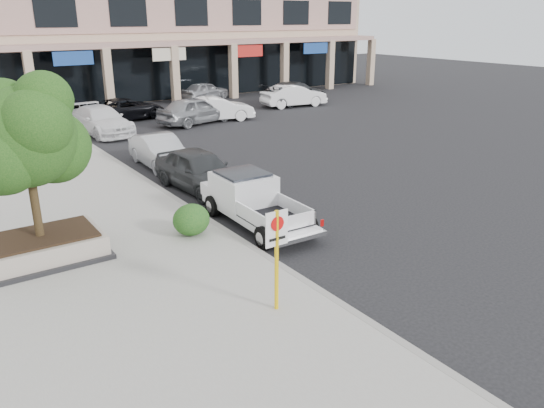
% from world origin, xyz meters
% --- Properties ---
extents(ground, '(120.00, 120.00, 0.00)m').
position_xyz_m(ground, '(0.00, 0.00, 0.00)').
color(ground, black).
rests_on(ground, ground).
extents(sidewalk, '(8.00, 52.00, 0.15)m').
position_xyz_m(sidewalk, '(-5.50, 6.00, 0.07)').
color(sidewalk, gray).
rests_on(sidewalk, ground).
extents(curb, '(0.20, 52.00, 0.15)m').
position_xyz_m(curb, '(-1.55, 6.00, 0.07)').
color(curb, gray).
rests_on(curb, ground).
extents(strip_mall, '(40.55, 12.43, 9.50)m').
position_xyz_m(strip_mall, '(8.00, 33.93, 4.75)').
color(strip_mall, tan).
rests_on(strip_mall, ground).
extents(planter, '(3.20, 2.20, 0.68)m').
position_xyz_m(planter, '(-6.53, 3.80, 0.48)').
color(planter, black).
rests_on(planter, sidewalk).
extents(planter_tree, '(2.90, 2.55, 4.00)m').
position_xyz_m(planter_tree, '(-6.40, 3.95, 3.41)').
color(planter_tree, black).
rests_on(planter_tree, planter).
extents(no_parking_sign, '(0.55, 0.09, 2.30)m').
position_xyz_m(no_parking_sign, '(-2.87, -1.78, 1.63)').
color(no_parking_sign, yellow).
rests_on(no_parking_sign, sidewalk).
extents(hedge, '(1.10, 0.99, 0.93)m').
position_xyz_m(hedge, '(-2.54, 3.06, 0.62)').
color(hedge, '#134517').
rests_on(hedge, sidewalk).
extents(pickup_truck, '(1.96, 4.96, 1.54)m').
position_xyz_m(pickup_truck, '(-0.35, 2.89, 0.77)').
color(pickup_truck, silver).
rests_on(pickup_truck, ground).
extents(curb_car_a, '(2.15, 4.64, 1.54)m').
position_xyz_m(curb_car_a, '(-0.17, 7.19, 0.77)').
color(curb_car_a, '#2A2C2F').
rests_on(curb_car_a, ground).
extents(curb_car_b, '(1.58, 4.25, 1.39)m').
position_xyz_m(curb_car_b, '(-0.11, 11.06, 0.69)').
color(curb_car_b, '#A6A9AE').
rests_on(curb_car_b, ground).
extents(curb_car_c, '(2.66, 5.42, 1.52)m').
position_xyz_m(curb_car_c, '(-0.07, 19.28, 0.76)').
color(curb_car_c, white).
rests_on(curb_car_c, ground).
extents(curb_car_d, '(2.70, 5.13, 1.38)m').
position_xyz_m(curb_car_d, '(-0.57, 22.82, 0.69)').
color(curb_car_d, black).
rests_on(curb_car_d, ground).
extents(lot_car_a, '(5.18, 3.02, 1.66)m').
position_xyz_m(lot_car_a, '(5.57, 19.02, 0.83)').
color(lot_car_a, gray).
rests_on(lot_car_a, ground).
extents(lot_car_b, '(4.77, 2.57, 1.49)m').
position_xyz_m(lot_car_b, '(7.16, 19.14, 0.75)').
color(lot_car_b, white).
rests_on(lot_car_b, ground).
extents(lot_car_c, '(6.05, 3.44, 1.65)m').
position_xyz_m(lot_car_c, '(15.17, 21.75, 0.83)').
color(lot_car_c, '#282A2D').
rests_on(lot_car_c, ground).
extents(lot_car_d, '(5.35, 3.20, 1.39)m').
position_xyz_m(lot_car_d, '(2.52, 22.64, 0.70)').
color(lot_car_d, black).
rests_on(lot_car_d, ground).
extents(lot_car_e, '(4.39, 2.73, 1.39)m').
position_xyz_m(lot_car_e, '(10.65, 27.44, 0.70)').
color(lot_car_e, '#9E9FA5').
rests_on(lot_car_e, ground).
extents(lot_car_f, '(4.94, 2.25, 1.57)m').
position_xyz_m(lot_car_f, '(14.43, 20.90, 0.79)').
color(lot_car_f, white).
rests_on(lot_car_f, ground).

